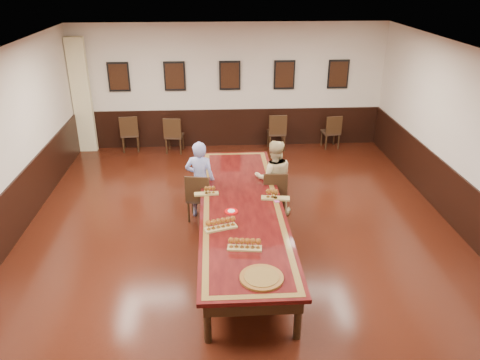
{
  "coord_description": "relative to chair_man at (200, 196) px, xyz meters",
  "views": [
    {
      "loc": [
        -0.44,
        -6.98,
        4.43
      ],
      "look_at": [
        0.0,
        0.5,
        1.0
      ],
      "focal_mm": 35.0,
      "sensor_mm": 36.0,
      "label": 1
    }
  ],
  "objects": [
    {
      "name": "person_woman",
      "position": [
        1.42,
        0.15,
        0.27
      ],
      "size": [
        0.75,
        0.59,
        1.5
      ],
      "primitive_type": "imported",
      "rotation": [
        0.0,
        0.0,
        3.13
      ],
      "color": "#D5BF85",
      "rests_on": "floor"
    },
    {
      "name": "ceiling",
      "position": [
        0.74,
        -0.97,
        2.73
      ],
      "size": [
        8.0,
        10.0,
        0.02
      ],
      "primitive_type": "cube",
      "color": "white",
      "rests_on": "floor"
    },
    {
      "name": "curtain",
      "position": [
        -3.01,
        3.85,
        0.97
      ],
      "size": [
        0.45,
        0.18,
        2.9
      ],
      "primitive_type": "cube",
      "color": "beige",
      "rests_on": "floor"
    },
    {
      "name": "floor",
      "position": [
        0.74,
        -0.97,
        -0.49
      ],
      "size": [
        8.0,
        10.0,
        0.02
      ],
      "primitive_type": "cube",
      "color": "black",
      "rests_on": "ground"
    },
    {
      "name": "pink_phone",
      "position": [
        1.34,
        -0.82,
        0.28
      ],
      "size": [
        0.12,
        0.16,
        0.01
      ],
      "primitive_type": "cube",
      "rotation": [
        0.0,
        0.0,
        0.3
      ],
      "color": "#CD449A",
      "rests_on": "conference_table"
    },
    {
      "name": "flight_a",
      "position": [
        0.16,
        -0.51,
        0.35
      ],
      "size": [
        0.44,
        0.15,
        0.16
      ],
      "color": "olive",
      "rests_on": "conference_table"
    },
    {
      "name": "spare_chair_c",
      "position": [
        1.94,
        3.66,
        0.01
      ],
      "size": [
        0.46,
        0.51,
        0.98
      ],
      "primitive_type": null,
      "rotation": [
        0.0,
        0.0,
        3.15
      ],
      "color": "black",
      "rests_on": "floor"
    },
    {
      "name": "spare_chair_b",
      "position": [
        -0.73,
        3.6,
        0.0
      ],
      "size": [
        0.5,
        0.54,
        0.96
      ],
      "primitive_type": null,
      "rotation": [
        0.0,
        0.0,
        3.02
      ],
      "color": "black",
      "rests_on": "floor"
    },
    {
      "name": "person_man",
      "position": [
        0.02,
        0.1,
        0.29
      ],
      "size": [
        0.61,
        0.46,
        1.53
      ],
      "primitive_type": "imported",
      "rotation": [
        0.0,
        0.0,
        2.97
      ],
      "color": "#4A58BA",
      "rests_on": "floor"
    },
    {
      "name": "chair_man",
      "position": [
        0.0,
        0.0,
        0.0
      ],
      "size": [
        0.53,
        0.56,
        0.96
      ],
      "primitive_type": null,
      "rotation": [
        0.0,
        0.0,
        2.97
      ],
      "color": "black",
      "rests_on": "floor"
    },
    {
      "name": "red_plate_grp",
      "position": [
        0.56,
        -1.18,
        0.28
      ],
      "size": [
        0.22,
        0.22,
        0.03
      ],
      "color": "red",
      "rests_on": "conference_table"
    },
    {
      "name": "flight_c",
      "position": [
        0.37,
        -1.71,
        0.36
      ],
      "size": [
        0.53,
        0.3,
        0.19
      ],
      "color": "olive",
      "rests_on": "conference_table"
    },
    {
      "name": "spare_chair_a",
      "position": [
        -1.89,
        3.79,
        0.01
      ],
      "size": [
        0.51,
        0.54,
        0.97
      ],
      "primitive_type": null,
      "rotation": [
        0.0,
        0.0,
        3.25
      ],
      "color": "black",
      "rests_on": "floor"
    },
    {
      "name": "posters",
      "position": [
        0.74,
        3.97,
        1.42
      ],
      "size": [
        6.14,
        0.04,
        0.74
      ],
      "color": "black",
      "rests_on": "wall_back"
    },
    {
      "name": "flight_d",
      "position": [
        0.7,
        -2.3,
        0.36
      ],
      "size": [
        0.51,
        0.21,
        0.18
      ],
      "color": "olive",
      "rests_on": "conference_table"
    },
    {
      "name": "chair_woman",
      "position": [
        1.42,
        0.05,
        0.0
      ],
      "size": [
        0.46,
        0.5,
        0.96
      ],
      "primitive_type": null,
      "rotation": [
        0.0,
        0.0,
        3.13
      ],
      "color": "black",
      "rests_on": "floor"
    },
    {
      "name": "conference_table",
      "position": [
        0.74,
        -0.97,
        0.13
      ],
      "size": [
        1.4,
        5.0,
        0.76
      ],
      "color": "black",
      "rests_on": "floor"
    },
    {
      "name": "carved_platter",
      "position": [
        0.87,
        -3.01,
        0.29
      ],
      "size": [
        0.65,
        0.65,
        0.05
      ],
      "color": "#5E3512",
      "rests_on": "conference_table"
    },
    {
      "name": "wainscoting",
      "position": [
        0.74,
        -0.97,
        0.02
      ],
      "size": [
        8.0,
        10.0,
        1.0
      ],
      "color": "black",
      "rests_on": "floor"
    },
    {
      "name": "wall_back",
      "position": [
        0.74,
        4.04,
        1.12
      ],
      "size": [
        8.0,
        0.02,
        3.2
      ],
      "primitive_type": "cube",
      "color": "beige",
      "rests_on": "floor"
    },
    {
      "name": "spare_chair_d",
      "position": [
        3.4,
        3.7,
        -0.02
      ],
      "size": [
        0.48,
        0.51,
        0.91
      ],
      "primitive_type": null,
      "rotation": [
        0.0,
        0.0,
        3.26
      ],
      "color": "black",
      "rests_on": "floor"
    },
    {
      "name": "flight_b",
      "position": [
        1.32,
        -0.75,
        0.36
      ],
      "size": [
        0.51,
        0.22,
        0.18
      ],
      "color": "olive",
      "rests_on": "conference_table"
    }
  ]
}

